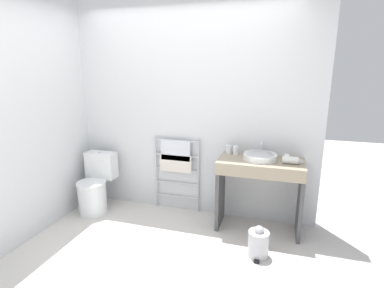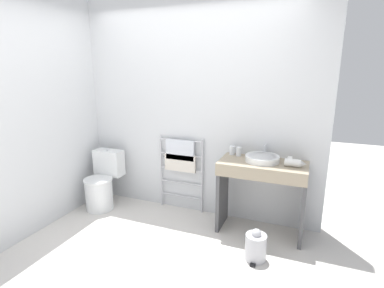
{
  "view_description": "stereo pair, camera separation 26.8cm",
  "coord_description": "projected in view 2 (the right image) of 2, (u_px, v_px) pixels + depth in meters",
  "views": [
    {
      "loc": [
        1.08,
        -2.12,
        1.81
      ],
      "look_at": [
        0.22,
        0.74,
        1.04
      ],
      "focal_mm": 28.0,
      "sensor_mm": 36.0,
      "label": 1
    },
    {
      "loc": [
        1.33,
        -2.03,
        1.81
      ],
      "look_at": [
        0.22,
        0.74,
        1.04
      ],
      "focal_mm": 28.0,
      "sensor_mm": 36.0,
      "label": 2
    }
  ],
  "objects": [
    {
      "name": "trash_bin",
      "position": [
        256.0,
        246.0,
        2.87
      ],
      "size": [
        0.2,
        0.24,
        0.33
      ],
      "color": "#B7B7BC",
      "rests_on": "ground_plane"
    },
    {
      "name": "wall_back",
      "position": [
        194.0,
        106.0,
        3.65
      ],
      "size": [
        3.11,
        0.12,
        2.69
      ],
      "primitive_type": "cube",
      "color": "silver",
      "rests_on": "ground_plane"
    },
    {
      "name": "wall_side",
      "position": [
        55.0,
        108.0,
        3.55
      ],
      "size": [
        0.12,
        1.94,
        2.69
      ],
      "primitive_type": "cube",
      "color": "silver",
      "rests_on": "ground_plane"
    },
    {
      "name": "hair_dryer",
      "position": [
        294.0,
        163.0,
        3.04
      ],
      "size": [
        0.21,
        0.18,
        0.08
      ],
      "color": "white",
      "rests_on": "vanity_counter"
    },
    {
      "name": "ground_plane",
      "position": [
        140.0,
        269.0,
        2.76
      ],
      "size": [
        12.0,
        12.0,
        0.0
      ],
      "primitive_type": "plane",
      "color": "silver"
    },
    {
      "name": "cup_near_wall",
      "position": [
        232.0,
        150.0,
        3.45
      ],
      "size": [
        0.06,
        0.06,
        0.1
      ],
      "color": "white",
      "rests_on": "vanity_counter"
    },
    {
      "name": "faucet",
      "position": [
        265.0,
        149.0,
        3.33
      ],
      "size": [
        0.02,
        0.1,
        0.16
      ],
      "color": "silver",
      "rests_on": "vanity_counter"
    },
    {
      "name": "toilet",
      "position": [
        102.0,
        183.0,
        3.93
      ],
      "size": [
        0.39,
        0.52,
        0.75
      ],
      "color": "white",
      "rests_on": "ground_plane"
    },
    {
      "name": "vanity_counter",
      "position": [
        261.0,
        186.0,
        3.24
      ],
      "size": [
        0.92,
        0.46,
        0.83
      ],
      "color": "gray",
      "rests_on": "ground_plane"
    },
    {
      "name": "towel_radiator",
      "position": [
        180.0,
        160.0,
        3.76
      ],
      "size": [
        0.6,
        0.06,
        0.96
      ],
      "color": "silver",
      "rests_on": "ground_plane"
    },
    {
      "name": "cup_near_edge",
      "position": [
        239.0,
        151.0,
        3.4
      ],
      "size": [
        0.06,
        0.06,
        0.1
      ],
      "color": "white",
      "rests_on": "vanity_counter"
    },
    {
      "name": "sink_basin",
      "position": [
        262.0,
        158.0,
        3.2
      ],
      "size": [
        0.36,
        0.36,
        0.06
      ],
      "color": "white",
      "rests_on": "vanity_counter"
    }
  ]
}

